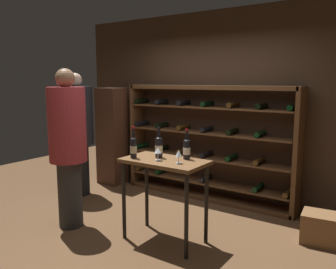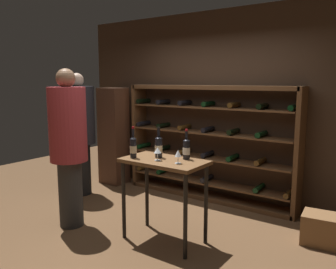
% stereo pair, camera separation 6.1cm
% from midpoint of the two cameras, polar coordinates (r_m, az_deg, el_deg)
% --- Properties ---
extents(ground_plane, '(9.39, 9.39, 0.00)m').
position_cam_midpoint_polar(ground_plane, '(4.33, -2.39, -15.80)').
color(ground_plane, brown).
extents(back_wall, '(5.07, 0.10, 2.84)m').
position_cam_midpoint_polar(back_wall, '(5.39, 8.61, 4.65)').
color(back_wall, '#3D2B1E').
rests_on(back_wall, ground).
extents(wine_rack, '(2.76, 0.32, 1.74)m').
position_cam_midpoint_polar(wine_rack, '(5.31, 6.71, -1.39)').
color(wine_rack, brown).
rests_on(wine_rack, ground).
extents(tasting_table, '(0.94, 0.52, 0.94)m').
position_cam_midpoint_polar(tasting_table, '(3.87, -0.20, -6.24)').
color(tasting_table, brown).
rests_on(tasting_table, ground).
extents(person_host_in_suit, '(0.45, 0.45, 1.95)m').
position_cam_midpoint_polar(person_host_in_suit, '(4.38, -15.68, -1.09)').
color(person_host_in_suit, '#2D2D2D').
rests_on(person_host_in_suit, ground).
extents(person_guest_khaki, '(0.51, 0.51, 1.92)m').
position_cam_midpoint_polar(person_guest_khaki, '(5.62, -14.17, 0.89)').
color(person_guest_khaki, black).
rests_on(person_guest_khaki, ground).
extents(wine_crate, '(0.51, 0.39, 0.34)m').
position_cam_midpoint_polar(wine_crate, '(4.36, 24.79, -14.05)').
color(wine_crate, brown).
rests_on(wine_crate, ground).
extents(display_cabinet, '(0.44, 0.36, 1.68)m').
position_cam_midpoint_polar(display_cabinet, '(6.17, -8.66, -0.25)').
color(display_cabinet, '#4C2D1E').
rests_on(display_cabinet, ground).
extents(wine_bottle_black_capsule, '(0.09, 0.09, 0.35)m').
position_cam_midpoint_polar(wine_bottle_black_capsule, '(3.92, -1.11, -2.00)').
color(wine_bottle_black_capsule, black).
rests_on(wine_bottle_black_capsule, tasting_table).
extents(wine_bottle_red_label, '(0.08, 0.08, 0.36)m').
position_cam_midpoint_polar(wine_bottle_red_label, '(3.91, -5.29, -2.06)').
color(wine_bottle_red_label, black).
rests_on(wine_bottle_red_label, tasting_table).
extents(wine_bottle_green_slim, '(0.08, 0.08, 0.34)m').
position_cam_midpoint_polar(wine_bottle_green_slim, '(3.84, 3.49, -2.32)').
color(wine_bottle_green_slim, black).
rests_on(wine_bottle_green_slim, tasting_table).
extents(wine_glass_stemmed_center, '(0.08, 0.08, 0.15)m').
position_cam_midpoint_polar(wine_glass_stemmed_center, '(3.77, -1.28, -2.71)').
color(wine_glass_stemmed_center, silver).
rests_on(wine_glass_stemmed_center, tasting_table).
extents(wine_glass_stemmed_right, '(0.07, 0.07, 0.14)m').
position_cam_midpoint_polar(wine_glass_stemmed_right, '(3.64, 2.14, -3.24)').
color(wine_glass_stemmed_right, silver).
rests_on(wine_glass_stemmed_right, tasting_table).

